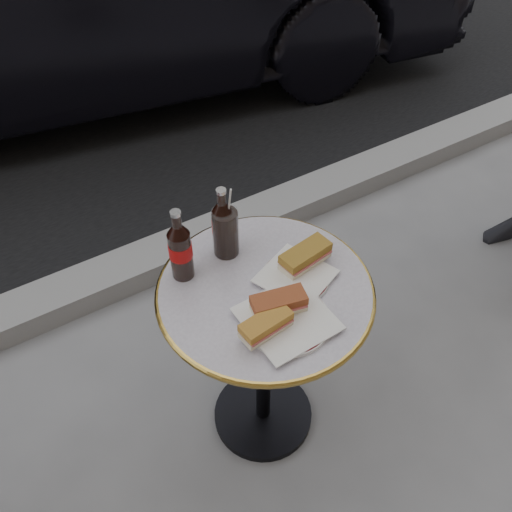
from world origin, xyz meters
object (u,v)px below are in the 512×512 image
cola_glass (226,232)px  cola_bottle_right (223,221)px  plate_right (296,278)px  cola_bottle_left (180,244)px  bistro_table (264,361)px  plate_left (287,320)px

cola_glass → cola_bottle_right: bearing=107.1°
plate_right → cola_bottle_left: cola_bottle_left is taller
plate_right → cola_bottle_left: bearing=145.5°
cola_bottle_left → cola_bottle_right: 0.15m
bistro_table → cola_bottle_right: bearing=97.3°
bistro_table → cola_bottle_right: (-0.02, 0.19, 0.48)m
plate_right → cola_bottle_right: (-0.12, 0.21, 0.11)m
plate_left → cola_bottle_right: 0.34m
cola_glass → cola_bottle_left: bearing=-174.2°
plate_left → plate_right: (0.11, 0.12, -0.00)m
cola_bottle_right → cola_glass: bearing=-72.9°
plate_left → cola_glass: (-0.01, 0.31, 0.07)m
plate_right → cola_glass: bearing=120.2°
plate_left → plate_right: 0.16m
cola_bottle_right → cola_glass: cola_bottle_right is taller
bistro_table → plate_left: plate_left is taller
cola_bottle_left → cola_bottle_right: cola_bottle_left is taller
bistro_table → plate_right: 0.38m
plate_left → cola_bottle_left: cola_bottle_left is taller
bistro_table → cola_bottle_right: 0.52m
bistro_table → plate_right: plate_right is taller
plate_left → bistro_table: bearing=84.6°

